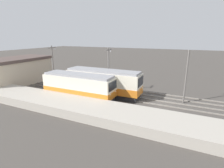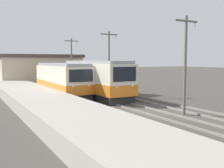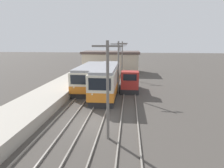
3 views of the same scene
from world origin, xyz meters
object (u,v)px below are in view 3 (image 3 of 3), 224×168
(catenary_mast_mid, at_px, (118,66))
(catenary_mast_near, at_px, (108,88))
(commuter_train_center, at_px, (107,81))
(shunting_locomotive, at_px, (130,82))
(commuter_train_left, at_px, (90,78))
(catenary_mast_far, at_px, (122,58))

(catenary_mast_mid, bearing_deg, catenary_mast_near, -90.00)
(commuter_train_center, xyz_separation_m, catenary_mast_mid, (1.51, -0.16, 1.99))
(commuter_train_center, height_order, catenary_mast_mid, catenary_mast_mid)
(shunting_locomotive, distance_m, catenary_mast_near, 13.11)
(commuter_train_left, height_order, shunting_locomotive, commuter_train_left)
(commuter_train_center, bearing_deg, shunting_locomotive, 30.45)
(catenary_mast_mid, bearing_deg, catenary_mast_far, 90.00)
(commuter_train_center, relative_size, catenary_mast_near, 1.66)
(commuter_train_left, height_order, catenary_mast_far, catenary_mast_far)
(shunting_locomotive, bearing_deg, commuter_train_center, -149.55)
(commuter_train_left, xyz_separation_m, catenary_mast_mid, (4.31, -2.44, 2.10))
(catenary_mast_near, xyz_separation_m, catenary_mast_far, (0.00, 21.71, 0.00))
(commuter_train_left, distance_m, commuter_train_center, 3.62)
(commuter_train_left, distance_m, shunting_locomotive, 5.84)
(commuter_train_left, bearing_deg, catenary_mast_near, -72.05)
(commuter_train_center, bearing_deg, catenary_mast_far, 81.98)
(catenary_mast_far, bearing_deg, commuter_train_center, -98.02)
(shunting_locomotive, bearing_deg, commuter_train_left, 174.85)
(catenary_mast_far, bearing_deg, shunting_locomotive, -80.52)
(commuter_train_left, relative_size, catenary_mast_far, 1.52)
(shunting_locomotive, relative_size, catenary_mast_near, 0.72)
(shunting_locomotive, bearing_deg, catenary_mast_near, -96.66)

